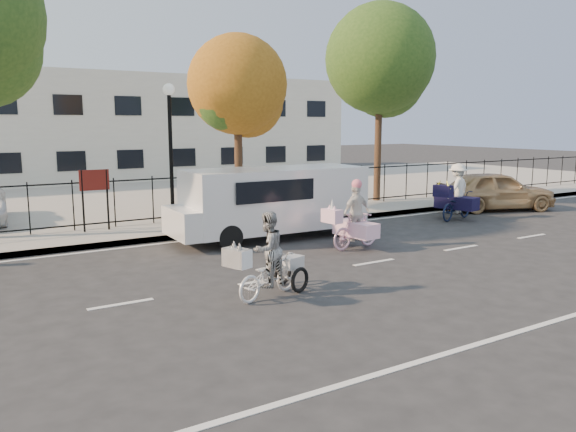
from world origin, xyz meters
TOP-DOWN VIEW (x-y plane):
  - ground at (0.00, 0.00)m, footprint 120.00×120.00m
  - road_markings at (0.00, 0.00)m, footprint 60.00×9.52m
  - curb at (0.00, 5.05)m, footprint 60.00×0.10m
  - sidewalk at (0.00, 6.10)m, footprint 60.00×2.20m
  - parking_lot at (0.00, 15.00)m, footprint 60.00×15.60m
  - iron_fence at (0.00, 7.20)m, footprint 58.00×0.06m
  - building at (0.00, 25.00)m, footprint 34.00×10.00m
  - lamppost at (0.50, 6.80)m, footprint 0.36×0.36m
  - street_sign at (-1.85, 6.80)m, footprint 0.85×0.06m
  - zebra_trike at (-0.47, -1.00)m, footprint 1.91×1.20m
  - unicorn_bike at (3.55, 1.44)m, footprint 1.85×1.30m
  - bull_bike at (9.33, 3.19)m, footprint 2.15×1.51m
  - white_van at (2.40, 3.80)m, footprint 5.72×2.07m
  - gold_sedan at (12.29, 3.94)m, footprint 4.77×3.21m
  - lot_car_d at (4.24, 10.63)m, footprint 1.62×3.67m
  - tree_mid at (3.48, 7.87)m, footprint 3.50×3.46m
  - tree_east at (9.74, 7.71)m, footprint 4.37×4.37m

SIDE VIEW (x-z plane):
  - ground at x=0.00m, z-range 0.00..0.00m
  - road_markings at x=0.00m, z-range 0.00..0.01m
  - curb at x=0.00m, z-range 0.00..0.15m
  - sidewalk at x=0.00m, z-range 0.00..0.15m
  - parking_lot at x=0.00m, z-range 0.00..0.15m
  - zebra_trike at x=-0.47m, z-range -0.19..1.46m
  - unicorn_bike at x=3.55m, z-range -0.24..1.60m
  - gold_sedan at x=12.29m, z-range 0.00..1.51m
  - lot_car_d at x=4.24m, z-range 0.15..1.38m
  - bull_bike at x=9.33m, z-range -0.20..1.74m
  - iron_fence at x=0.00m, z-range 0.15..1.65m
  - white_van at x=2.40m, z-range 0.11..2.12m
  - street_sign at x=-1.85m, z-range 0.52..2.32m
  - building at x=0.00m, z-range 0.00..6.00m
  - lamppost at x=0.50m, z-range 0.95..5.28m
  - tree_mid at x=3.48m, z-range 1.26..7.60m
  - tree_east at x=9.74m, z-range 1.60..9.61m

